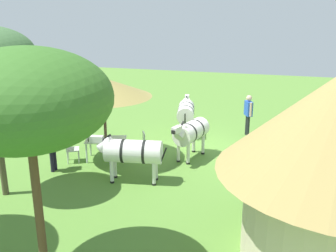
{
  "coord_description": "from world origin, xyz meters",
  "views": [
    {
      "loc": [
        -2.62,
        13.31,
        5.04
      ],
      "look_at": [
        1.01,
        0.67,
        1.0
      ],
      "focal_mm": 40.99,
      "sensor_mm": 36.0,
      "label": 1
    }
  ],
  "objects_px": {
    "patio_dining_table": "(106,141)",
    "zebra_toward_hut": "(132,152)",
    "guest_beside_umbrella": "(52,143)",
    "striped_lounge_chair": "(272,145)",
    "acacia_tree_far_lawn": "(26,100)",
    "shade_umbrella": "(103,87)",
    "zebra_by_umbrella": "(191,132)",
    "zebra_nearest_camera": "(186,111)",
    "standing_watcher": "(248,111)",
    "patio_chair_west_end": "(141,143)",
    "patio_chair_east_end": "(70,147)"
  },
  "relations": [
    {
      "from": "patio_dining_table",
      "to": "zebra_toward_hut",
      "type": "distance_m",
      "value": 2.1
    },
    {
      "from": "patio_dining_table",
      "to": "guest_beside_umbrella",
      "type": "distance_m",
      "value": 1.88
    },
    {
      "from": "striped_lounge_chair",
      "to": "acacia_tree_far_lawn",
      "type": "distance_m",
      "value": 9.89
    },
    {
      "from": "shade_umbrella",
      "to": "patio_dining_table",
      "type": "distance_m",
      "value": 1.89
    },
    {
      "from": "zebra_by_umbrella",
      "to": "acacia_tree_far_lawn",
      "type": "height_order",
      "value": "acacia_tree_far_lawn"
    },
    {
      "from": "zebra_nearest_camera",
      "to": "standing_watcher",
      "type": "bearing_deg",
      "value": -0.14
    },
    {
      "from": "shade_umbrella",
      "to": "zebra_by_umbrella",
      "type": "bearing_deg",
      "value": -162.38
    },
    {
      "from": "patio_chair_west_end",
      "to": "guest_beside_umbrella",
      "type": "xyz_separation_m",
      "value": [
        2.3,
        1.94,
        0.44
      ]
    },
    {
      "from": "zebra_toward_hut",
      "to": "acacia_tree_far_lawn",
      "type": "bearing_deg",
      "value": 169.92
    },
    {
      "from": "shade_umbrella",
      "to": "zebra_nearest_camera",
      "type": "height_order",
      "value": "shade_umbrella"
    },
    {
      "from": "acacia_tree_far_lawn",
      "to": "guest_beside_umbrella",
      "type": "bearing_deg",
      "value": -59.86
    },
    {
      "from": "patio_chair_east_end",
      "to": "zebra_by_umbrella",
      "type": "height_order",
      "value": "zebra_by_umbrella"
    },
    {
      "from": "patio_chair_east_end",
      "to": "zebra_by_umbrella",
      "type": "xyz_separation_m",
      "value": [
        -3.86,
        -1.45,
        0.44
      ]
    },
    {
      "from": "guest_beside_umbrella",
      "to": "striped_lounge_chair",
      "type": "xyz_separation_m",
      "value": [
        -6.74,
        -3.82,
        -0.71
      ]
    },
    {
      "from": "zebra_nearest_camera",
      "to": "patio_dining_table",
      "type": "bearing_deg",
      "value": -130.46
    },
    {
      "from": "shade_umbrella",
      "to": "zebra_nearest_camera",
      "type": "relative_size",
      "value": 1.41
    },
    {
      "from": "guest_beside_umbrella",
      "to": "acacia_tree_far_lawn",
      "type": "bearing_deg",
      "value": -143.45
    },
    {
      "from": "acacia_tree_far_lawn",
      "to": "patio_dining_table",
      "type": "bearing_deg",
      "value": -76.5
    },
    {
      "from": "shade_umbrella",
      "to": "standing_watcher",
      "type": "bearing_deg",
      "value": -137.95
    },
    {
      "from": "shade_umbrella",
      "to": "acacia_tree_far_lawn",
      "type": "distance_m",
      "value": 6.2
    },
    {
      "from": "patio_dining_table",
      "to": "zebra_by_umbrella",
      "type": "xyz_separation_m",
      "value": [
        -2.79,
        -0.88,
        0.31
      ]
    },
    {
      "from": "standing_watcher",
      "to": "acacia_tree_far_lawn",
      "type": "relative_size",
      "value": 0.38
    },
    {
      "from": "patio_chair_west_end",
      "to": "acacia_tree_far_lawn",
      "type": "height_order",
      "value": "acacia_tree_far_lawn"
    },
    {
      "from": "zebra_nearest_camera",
      "to": "acacia_tree_far_lawn",
      "type": "bearing_deg",
      "value": -104.61
    },
    {
      "from": "zebra_by_umbrella",
      "to": "zebra_nearest_camera",
      "type": "bearing_deg",
      "value": -57.71
    },
    {
      "from": "zebra_by_umbrella",
      "to": "acacia_tree_far_lawn",
      "type": "distance_m",
      "value": 7.43
    },
    {
      "from": "guest_beside_umbrella",
      "to": "patio_chair_west_end",
      "type": "bearing_deg",
      "value": -43.32
    },
    {
      "from": "guest_beside_umbrella",
      "to": "striped_lounge_chair",
      "type": "distance_m",
      "value": 7.78
    },
    {
      "from": "patio_dining_table",
      "to": "patio_chair_east_end",
      "type": "relative_size",
      "value": 1.7
    },
    {
      "from": "patio_dining_table",
      "to": "standing_watcher",
      "type": "bearing_deg",
      "value": -137.95
    },
    {
      "from": "zebra_toward_hut",
      "to": "patio_dining_table",
      "type": "bearing_deg",
      "value": 37.7
    },
    {
      "from": "zebra_nearest_camera",
      "to": "zebra_by_umbrella",
      "type": "xyz_separation_m",
      "value": [
        -0.8,
        2.67,
        -0.0
      ]
    },
    {
      "from": "patio_dining_table",
      "to": "zebra_by_umbrella",
      "type": "height_order",
      "value": "zebra_by_umbrella"
    },
    {
      "from": "patio_chair_east_end",
      "to": "zebra_nearest_camera",
      "type": "distance_m",
      "value": 5.14
    },
    {
      "from": "patio_chair_east_end",
      "to": "striped_lounge_chair",
      "type": "relative_size",
      "value": 0.95
    },
    {
      "from": "striped_lounge_chair",
      "to": "zebra_by_umbrella",
      "type": "distance_m",
      "value": 3.22
    },
    {
      "from": "patio_chair_west_end",
      "to": "patio_dining_table",
      "type": "bearing_deg",
      "value": 90.0
    },
    {
      "from": "patio_chair_west_end",
      "to": "guest_beside_umbrella",
      "type": "relative_size",
      "value": 0.56
    },
    {
      "from": "acacia_tree_far_lawn",
      "to": "standing_watcher",
      "type": "bearing_deg",
      "value": -106.99
    },
    {
      "from": "standing_watcher",
      "to": "acacia_tree_far_lawn",
      "type": "bearing_deg",
      "value": 138.09
    },
    {
      "from": "patio_dining_table",
      "to": "zebra_toward_hut",
      "type": "height_order",
      "value": "zebra_toward_hut"
    },
    {
      "from": "patio_chair_west_end",
      "to": "acacia_tree_far_lawn",
      "type": "bearing_deg",
      "value": 156.23
    },
    {
      "from": "zebra_by_umbrella",
      "to": "striped_lounge_chair",
      "type": "bearing_deg",
      "value": -135.26
    },
    {
      "from": "zebra_nearest_camera",
      "to": "acacia_tree_far_lawn",
      "type": "xyz_separation_m",
      "value": [
        0.56,
        9.5,
        2.6
      ]
    },
    {
      "from": "patio_chair_east_end",
      "to": "patio_chair_west_end",
      "type": "distance_m",
      "value": 2.43
    },
    {
      "from": "standing_watcher",
      "to": "zebra_toward_hut",
      "type": "distance_m",
      "value": 6.22
    },
    {
      "from": "standing_watcher",
      "to": "patio_dining_table",
      "type": "bearing_deg",
      "value": 107.13
    },
    {
      "from": "standing_watcher",
      "to": "zebra_nearest_camera",
      "type": "bearing_deg",
      "value": 76.2
    },
    {
      "from": "shade_umbrella",
      "to": "patio_dining_table",
      "type": "bearing_deg",
      "value": -153.43
    },
    {
      "from": "guest_beside_umbrella",
      "to": "acacia_tree_far_lawn",
      "type": "distance_m",
      "value": 5.87
    }
  ]
}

